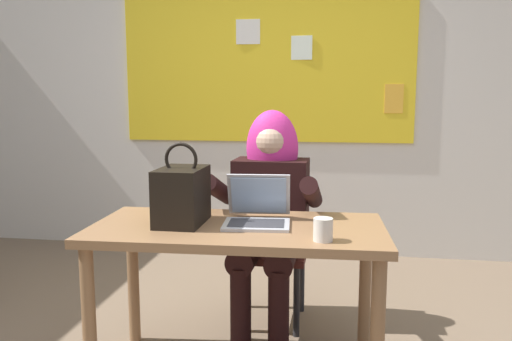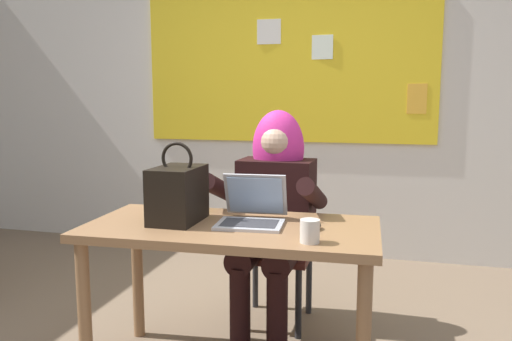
{
  "view_description": "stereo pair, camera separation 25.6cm",
  "coord_description": "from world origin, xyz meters",
  "views": [
    {
      "loc": [
        0.59,
        -2.11,
        1.31
      ],
      "look_at": [
        0.19,
        0.39,
        0.94
      ],
      "focal_mm": 35.3,
      "sensor_mm": 36.0,
      "label": 1
    },
    {
      "loc": [
        0.84,
        -2.06,
        1.31
      ],
      "look_at": [
        0.19,
        0.39,
        0.94
      ],
      "focal_mm": 35.3,
      "sensor_mm": 36.0,
      "label": 2
    }
  ],
  "objects": [
    {
      "name": "computer_mouse",
      "position": [
        0.53,
        0.1,
        0.75
      ],
      "size": [
        0.08,
        0.11,
        0.03
      ],
      "primitive_type": "ellipsoid",
      "rotation": [
        0.0,
        0.0,
        -0.23
      ],
      "color": "black",
      "rests_on": "desk_main"
    },
    {
      "name": "coffee_mug",
      "position": [
        0.54,
        -0.1,
        0.78
      ],
      "size": [
        0.08,
        0.08,
        0.09
      ],
      "primitive_type": "cylinder",
      "color": "silver",
      "rests_on": "desk_main"
    },
    {
      "name": "handbag",
      "position": [
        -0.11,
        0.09,
        0.86
      ],
      "size": [
        0.2,
        0.3,
        0.38
      ],
      "rotation": [
        0.0,
        0.0,
        -0.1
      ],
      "color": "black",
      "rests_on": "desk_main"
    },
    {
      "name": "laptop",
      "position": [
        0.23,
        0.15,
        0.78
      ],
      "size": [
        0.33,
        0.34,
        0.22
      ],
      "rotation": [
        0.0,
        0.0,
        0.08
      ],
      "color": "#B7B7BC",
      "rests_on": "desk_main"
    },
    {
      "name": "person_costumed",
      "position": [
        0.22,
        0.65,
        0.73
      ],
      "size": [
        0.6,
        0.61,
        1.24
      ],
      "rotation": [
        0.0,
        0.0,
        -1.6
      ],
      "color": "black",
      "rests_on": "ground"
    },
    {
      "name": "wall_back_bulletin",
      "position": [
        0.0,
        2.11,
        1.41
      ],
      "size": [
        6.49,
        2.2,
        2.8
      ],
      "color": "silver",
      "rests_on": "ground"
    },
    {
      "name": "chair_at_desk",
      "position": [
        0.22,
        0.78,
        0.5
      ],
      "size": [
        0.43,
        0.43,
        0.89
      ],
      "rotation": [
        0.0,
        0.0,
        -1.59
      ],
      "color": "#4C1E19",
      "rests_on": "ground"
    },
    {
      "name": "desk_main",
      "position": [
        0.15,
        0.09,
        0.63
      ],
      "size": [
        1.36,
        0.7,
        0.73
      ],
      "rotation": [
        0.0,
        0.0,
        0.04
      ],
      "color": "#8E6642",
      "rests_on": "ground"
    }
  ]
}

